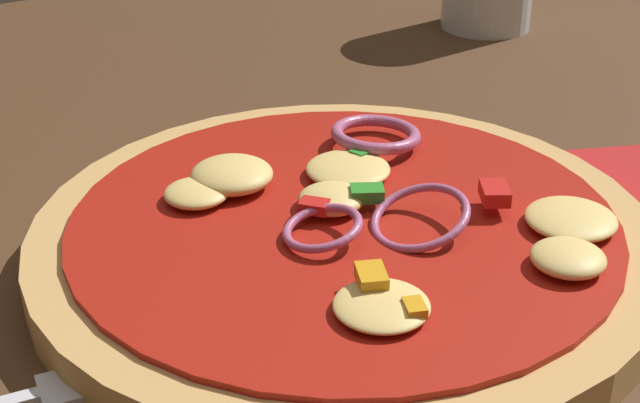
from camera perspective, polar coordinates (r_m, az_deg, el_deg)
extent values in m
cube|color=#4C301C|center=(0.45, 2.21, -3.51)|extent=(1.30, 0.88, 0.04)
cylinder|color=tan|center=(0.41, 1.40, -2.48)|extent=(0.27, 0.27, 0.02)
cylinder|color=#A81C11|center=(0.41, 1.42, -1.21)|extent=(0.23, 0.23, 0.00)
ellipsoid|color=#EFCC72|center=(0.42, -7.39, 0.51)|extent=(0.03, 0.03, 0.01)
ellipsoid|color=#EFCC72|center=(0.44, 1.78, 1.98)|extent=(0.04, 0.04, 0.01)
ellipsoid|color=#EFCC72|center=(0.35, 3.70, -6.22)|extent=(0.04, 0.04, 0.01)
ellipsoid|color=#EFCC72|center=(0.38, 14.60, -3.28)|extent=(0.03, 0.03, 0.01)
ellipsoid|color=#EFCC72|center=(0.43, -5.29, 1.62)|extent=(0.04, 0.04, 0.01)
ellipsoid|color=#EFCC72|center=(0.41, 14.77, -1.00)|extent=(0.04, 0.04, 0.01)
ellipsoid|color=#EFCC72|center=(0.41, 0.69, 0.17)|extent=(0.03, 0.03, 0.01)
torus|color=#B25984|center=(0.39, 0.15, -1.58)|extent=(0.04, 0.04, 0.01)
torus|color=#B25984|center=(0.47, 3.35, 4.03)|extent=(0.06, 0.05, 0.01)
torus|color=#B25984|center=(0.40, 6.24, -0.86)|extent=(0.04, 0.04, 0.02)
cube|color=#2D8C28|center=(0.41, 2.83, 0.49)|extent=(0.02, 0.02, 0.01)
cube|color=orange|center=(0.35, 3.09, -4.55)|extent=(0.02, 0.02, 0.01)
cube|color=orange|center=(0.34, 5.67, -6.35)|extent=(0.01, 0.01, 0.00)
cube|color=#2D8C28|center=(0.45, 2.56, 2.89)|extent=(0.01, 0.01, 0.00)
cube|color=red|center=(0.42, 10.40, 0.51)|extent=(0.02, 0.02, 0.01)
cube|color=red|center=(0.40, -0.33, -0.29)|extent=(0.01, 0.01, 0.00)
cube|color=silver|center=(0.35, -14.95, -10.82)|extent=(0.02, 0.02, 0.01)
cube|color=silver|center=(0.35, -10.68, -10.73)|extent=(0.03, 0.00, 0.00)
cube|color=silver|center=(0.35, -10.93, -10.20)|extent=(0.03, 0.00, 0.00)
cube|color=silver|center=(0.36, -11.16, -9.68)|extent=(0.03, 0.00, 0.00)
cube|color=silver|center=(0.36, -11.39, -9.18)|extent=(0.03, 0.00, 0.00)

